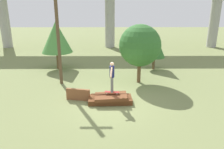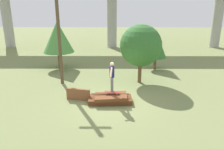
{
  "view_description": "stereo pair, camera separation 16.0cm",
  "coord_description": "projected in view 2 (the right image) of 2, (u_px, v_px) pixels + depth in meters",
  "views": [
    {
      "loc": [
        -0.01,
        -10.31,
        4.78
      ],
      "look_at": [
        0.09,
        0.0,
        1.49
      ],
      "focal_mm": 35.0,
      "sensor_mm": 36.0,
      "label": 1
    },
    {
      "loc": [
        0.15,
        -10.31,
        4.78
      ],
      "look_at": [
        0.09,
        0.0,
        1.49
      ],
      "focal_mm": 35.0,
      "sensor_mm": 36.0,
      "label": 2
    }
  ],
  "objects": [
    {
      "name": "skater",
      "position": [
        112.0,
        75.0,
        10.83
      ],
      "size": [
        0.24,
        1.09,
        1.56
      ],
      "color": "slate",
      "rests_on": "skateboard"
    },
    {
      "name": "scrap_pile",
      "position": [
        110.0,
        99.0,
        11.18
      ],
      "size": [
        2.24,
        1.12,
        0.48
      ],
      "color": "#5B3319",
      "rests_on": "ground_plane"
    },
    {
      "name": "tree_behind_right",
      "position": [
        156.0,
        45.0,
        16.47
      ],
      "size": [
        1.64,
        1.64,
        2.87
      ],
      "color": "brown",
      "rests_on": "ground_plane"
    },
    {
      "name": "scrap_plank_loose",
      "position": [
        78.0,
        94.0,
        11.44
      ],
      "size": [
        1.27,
        0.39,
        0.62
      ],
      "color": "brown",
      "rests_on": "ground_plane"
    },
    {
      "name": "ground_plane",
      "position": [
        110.0,
        102.0,
        11.27
      ],
      "size": [
        80.0,
        80.0,
        0.0
      ],
      "primitive_type": "plane",
      "color": "olive"
    },
    {
      "name": "skateboard",
      "position": [
        112.0,
        92.0,
        11.1
      ],
      "size": [
        0.76,
        0.28,
        0.09
      ],
      "color": "maroon",
      "rests_on": "scrap_pile"
    },
    {
      "name": "tree_mid_back",
      "position": [
        141.0,
        46.0,
        13.43
      ],
      "size": [
        2.6,
        2.6,
        3.7
      ],
      "color": "brown",
      "rests_on": "ground_plane"
    },
    {
      "name": "tree_behind_left",
      "position": [
        58.0,
        37.0,
        16.52
      ],
      "size": [
        2.33,
        2.33,
        3.65
      ],
      "color": "brown",
      "rests_on": "ground_plane"
    },
    {
      "name": "utility_pole",
      "position": [
        59.0,
        31.0,
        12.98
      ],
      "size": [
        1.3,
        0.2,
        6.35
      ],
      "color": "brown",
      "rests_on": "ground_plane"
    }
  ]
}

